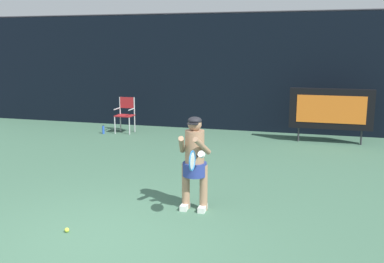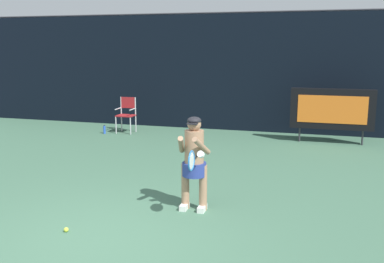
{
  "view_description": "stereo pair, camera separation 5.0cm",
  "coord_description": "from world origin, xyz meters",
  "px_view_note": "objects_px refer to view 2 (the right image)",
  "views": [
    {
      "loc": [
        2.76,
        -5.01,
        2.64
      ],
      "look_at": [
        0.57,
        2.75,
        1.05
      ],
      "focal_mm": 40.87,
      "sensor_mm": 36.0,
      "label": 1
    },
    {
      "loc": [
        2.81,
        -4.99,
        2.64
      ],
      "look_at": [
        0.57,
        2.75,
        1.05
      ],
      "focal_mm": 40.87,
      "sensor_mm": 36.0,
      "label": 2
    }
  ],
  "objects_px": {
    "tennis_racket": "(192,160)",
    "tennis_ball_loose": "(66,230)",
    "scoreboard": "(332,109)",
    "tennis_ball_spare": "(188,145)",
    "tennis_player": "(194,159)",
    "umpire_chair": "(127,113)",
    "water_bottle": "(104,130)"
  },
  "relations": [
    {
      "from": "tennis_racket",
      "to": "tennis_ball_loose",
      "type": "distance_m",
      "value": 2.07
    },
    {
      "from": "tennis_player",
      "to": "tennis_ball_loose",
      "type": "bearing_deg",
      "value": -138.05
    },
    {
      "from": "tennis_ball_loose",
      "to": "tennis_ball_spare",
      "type": "height_order",
      "value": "same"
    },
    {
      "from": "water_bottle",
      "to": "tennis_player",
      "type": "relative_size",
      "value": 0.17
    },
    {
      "from": "tennis_racket",
      "to": "tennis_ball_loose",
      "type": "relative_size",
      "value": 8.85
    },
    {
      "from": "tennis_racket",
      "to": "scoreboard",
      "type": "bearing_deg",
      "value": 61.05
    },
    {
      "from": "tennis_racket",
      "to": "tennis_ball_loose",
      "type": "bearing_deg",
      "value": -161.95
    },
    {
      "from": "umpire_chair",
      "to": "tennis_player",
      "type": "bearing_deg",
      "value": -56.38
    },
    {
      "from": "umpire_chair",
      "to": "tennis_ball_loose",
      "type": "height_order",
      "value": "umpire_chair"
    },
    {
      "from": "umpire_chair",
      "to": "tennis_racket",
      "type": "bearing_deg",
      "value": -57.84
    },
    {
      "from": "water_bottle",
      "to": "tennis_ball_loose",
      "type": "relative_size",
      "value": 3.9
    },
    {
      "from": "umpire_chair",
      "to": "water_bottle",
      "type": "bearing_deg",
      "value": -146.83
    },
    {
      "from": "tennis_ball_spare",
      "to": "umpire_chair",
      "type": "bearing_deg",
      "value": 150.71
    },
    {
      "from": "tennis_player",
      "to": "tennis_ball_loose",
      "type": "height_order",
      "value": "tennis_player"
    },
    {
      "from": "umpire_chair",
      "to": "tennis_ball_loose",
      "type": "bearing_deg",
      "value": -72.35
    },
    {
      "from": "tennis_ball_spare",
      "to": "tennis_player",
      "type": "bearing_deg",
      "value": -72.01
    },
    {
      "from": "umpire_chair",
      "to": "tennis_player",
      "type": "relative_size",
      "value": 0.7
    },
    {
      "from": "umpire_chair",
      "to": "tennis_ball_spare",
      "type": "height_order",
      "value": "umpire_chair"
    },
    {
      "from": "scoreboard",
      "to": "tennis_player",
      "type": "xyz_separation_m",
      "value": [
        -2.25,
        -5.78,
        -0.1
      ]
    },
    {
      "from": "water_bottle",
      "to": "tennis_ball_loose",
      "type": "xyz_separation_m",
      "value": [
        2.81,
        -6.65,
        -0.09
      ]
    },
    {
      "from": "tennis_player",
      "to": "tennis_racket",
      "type": "bearing_deg",
      "value": -77.8
    },
    {
      "from": "scoreboard",
      "to": "umpire_chair",
      "type": "relative_size",
      "value": 2.04
    },
    {
      "from": "water_bottle",
      "to": "tennis_player",
      "type": "bearing_deg",
      "value": -50.59
    },
    {
      "from": "tennis_racket",
      "to": "water_bottle",
      "type": "bearing_deg",
      "value": 117.48
    },
    {
      "from": "water_bottle",
      "to": "tennis_racket",
      "type": "height_order",
      "value": "tennis_racket"
    },
    {
      "from": "scoreboard",
      "to": "water_bottle",
      "type": "relative_size",
      "value": 8.3
    },
    {
      "from": "scoreboard",
      "to": "tennis_ball_spare",
      "type": "distance_m",
      "value": 4.04
    },
    {
      "from": "tennis_ball_loose",
      "to": "tennis_ball_spare",
      "type": "xyz_separation_m",
      "value": [
        0.12,
        5.71,
        0.0
      ]
    },
    {
      "from": "tennis_racket",
      "to": "tennis_player",
      "type": "bearing_deg",
      "value": 92.1
    },
    {
      "from": "water_bottle",
      "to": "tennis_racket",
      "type": "bearing_deg",
      "value": -52.42
    },
    {
      "from": "tennis_ball_loose",
      "to": "scoreboard",
      "type": "bearing_deg",
      "value": 62.16
    },
    {
      "from": "scoreboard",
      "to": "tennis_racket",
      "type": "height_order",
      "value": "scoreboard"
    }
  ]
}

